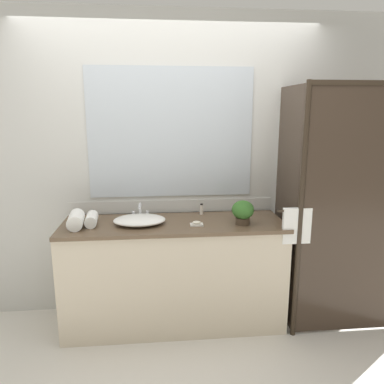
# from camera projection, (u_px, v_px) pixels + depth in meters

# --- Properties ---
(ground_plane) EXTENTS (8.00, 8.00, 0.00)m
(ground_plane) POSITION_uv_depth(u_px,v_px,m) (175.00, 322.00, 3.17)
(ground_plane) COLOR silver
(wall_back_with_mirror) EXTENTS (4.40, 0.06, 2.60)m
(wall_back_with_mirror) POSITION_uv_depth(u_px,v_px,m) (171.00, 166.00, 3.22)
(wall_back_with_mirror) COLOR silver
(wall_back_with_mirror) RESTS_ON ground_plane
(vanity_cabinet) EXTENTS (1.80, 0.58, 0.90)m
(vanity_cabinet) POSITION_uv_depth(u_px,v_px,m) (174.00, 273.00, 3.08)
(vanity_cabinet) COLOR beige
(vanity_cabinet) RESTS_ON ground_plane
(shower_enclosure) EXTENTS (1.20, 0.59, 2.00)m
(shower_enclosure) POSITION_uv_depth(u_px,v_px,m) (337.00, 210.00, 2.89)
(shower_enclosure) COLOR #2D2319
(shower_enclosure) RESTS_ON ground_plane
(sink_basin) EXTENTS (0.42, 0.32, 0.06)m
(sink_basin) POSITION_uv_depth(u_px,v_px,m) (139.00, 220.00, 2.93)
(sink_basin) COLOR white
(sink_basin) RESTS_ON vanity_cabinet
(faucet) EXTENTS (0.17, 0.16, 0.13)m
(faucet) POSITION_uv_depth(u_px,v_px,m) (140.00, 213.00, 3.09)
(faucet) COLOR silver
(faucet) RESTS_ON vanity_cabinet
(potted_plant) EXTENTS (0.18, 0.18, 0.19)m
(potted_plant) POSITION_uv_depth(u_px,v_px,m) (243.00, 211.00, 2.91)
(potted_plant) COLOR #473828
(potted_plant) RESTS_ON vanity_cabinet
(soap_dish) EXTENTS (0.10, 0.07, 0.04)m
(soap_dish) POSITION_uv_depth(u_px,v_px,m) (197.00, 224.00, 2.89)
(soap_dish) COLOR silver
(soap_dish) RESTS_ON vanity_cabinet
(amenity_bottle_shampoo) EXTENTS (0.03, 0.03, 0.09)m
(amenity_bottle_shampoo) POSITION_uv_depth(u_px,v_px,m) (241.00, 210.00, 3.19)
(amenity_bottle_shampoo) COLOR white
(amenity_bottle_shampoo) RESTS_ON vanity_cabinet
(amenity_bottle_lotion) EXTENTS (0.03, 0.03, 0.10)m
(amenity_bottle_lotion) POSITION_uv_depth(u_px,v_px,m) (202.00, 209.00, 3.19)
(amenity_bottle_lotion) COLOR silver
(amenity_bottle_lotion) RESTS_ON vanity_cabinet
(rolled_towel_near_edge) EXTENTS (0.15, 0.26, 0.12)m
(rolled_towel_near_edge) POSITION_uv_depth(u_px,v_px,m) (76.00, 220.00, 2.84)
(rolled_towel_near_edge) COLOR white
(rolled_towel_near_edge) RESTS_ON vanity_cabinet
(rolled_towel_middle) EXTENTS (0.11, 0.23, 0.09)m
(rolled_towel_middle) POSITION_uv_depth(u_px,v_px,m) (92.00, 219.00, 2.90)
(rolled_towel_middle) COLOR white
(rolled_towel_middle) RESTS_ON vanity_cabinet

